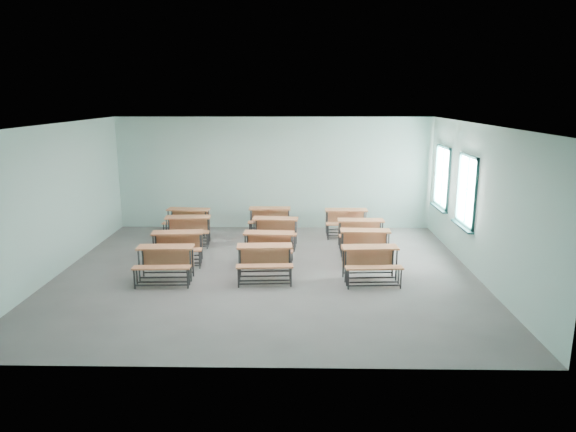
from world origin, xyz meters
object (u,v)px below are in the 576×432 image
desk_unit_r1c1 (269,243)px  desk_unit_r3c1 (270,217)px  desk_unit_r0c2 (371,259)px  desk_unit_r3c0 (187,218)px  desk_unit_r1c0 (177,243)px  desk_unit_r3c2 (346,218)px  desk_unit_r1c2 (365,241)px  desk_unit_r2c1 (275,228)px  desk_unit_r2c0 (188,226)px  desk_unit_r2c2 (361,230)px  desk_unit_r0c0 (165,259)px  desk_unit_r0c1 (265,257)px

desk_unit_r1c1 → desk_unit_r3c1: (-0.11, 2.64, 0.00)m
desk_unit_r0c2 → desk_unit_r3c0: same height
desk_unit_r1c0 → desk_unit_r3c1: bearing=47.0°
desk_unit_r1c0 → desk_unit_r3c2: (4.10, 2.47, 0.00)m
desk_unit_r3c2 → desk_unit_r1c1: bearing=-129.8°
desk_unit_r1c1 → desk_unit_r3c1: 2.64m
desk_unit_r1c2 → desk_unit_r2c1: (-2.15, 1.17, 0.00)m
desk_unit_r2c1 → desk_unit_r3c0: same height
desk_unit_r0c2 → desk_unit_r2c0: (-4.35, 2.64, 0.00)m
desk_unit_r3c0 → desk_unit_r3c2: bearing=5.4°
desk_unit_r1c1 → desk_unit_r3c0: same height
desk_unit_r3c1 → desk_unit_r1c2: bearing=-46.0°
desk_unit_r1c0 → desk_unit_r2c2: same height
desk_unit_r3c0 → desk_unit_r3c1: 2.27m
desk_unit_r1c2 → desk_unit_r0c0: bearing=-160.5°
desk_unit_r0c1 → desk_unit_r2c0: (-2.16, 2.59, 0.00)m
desk_unit_r2c0 → desk_unit_r2c2: bearing=-7.9°
desk_unit_r0c0 → desk_unit_r2c1: size_ratio=0.98×
desk_unit_r3c1 → desk_unit_r0c1: bearing=-89.1°
desk_unit_r2c2 → desk_unit_r2c0: bearing=176.6°
desk_unit_r0c0 → desk_unit_r1c0: same height
desk_unit_r1c1 → desk_unit_r2c2: same height
desk_unit_r2c1 → desk_unit_r3c1: same height
desk_unit_r2c1 → desk_unit_r3c1: (-0.20, 1.23, 0.00)m
desk_unit_r2c1 → desk_unit_r2c0: bearing=-178.9°
desk_unit_r2c1 → desk_unit_r3c2: same height
desk_unit_r3c1 → desk_unit_r3c2: bearing=-4.9°
desk_unit_r1c0 → desk_unit_r2c2: bearing=10.1°
desk_unit_r0c2 → desk_unit_r3c1: same height
desk_unit_r0c0 → desk_unit_r3c2: same height
desk_unit_r0c0 → desk_unit_r1c2: size_ratio=1.01×
desk_unit_r1c0 → desk_unit_r2c0: 1.53m
desk_unit_r1c1 → desk_unit_r3c0: bearing=137.2°
desk_unit_r1c0 → desk_unit_r1c2: 4.34m
desk_unit_r0c2 → desk_unit_r1c1: bearing=149.5°
desk_unit_r0c1 → desk_unit_r2c1: 2.47m
desk_unit_r1c1 → desk_unit_r3c1: size_ratio=1.03×
desk_unit_r2c1 → desk_unit_r3c2: (1.92, 1.06, 0.00)m
desk_unit_r0c2 → desk_unit_r1c1: size_ratio=1.00×
desk_unit_r2c2 → desk_unit_r0c0: bearing=-150.7°
desk_unit_r2c2 → desk_unit_r3c1: same height
desk_unit_r0c2 → desk_unit_r3c2: size_ratio=1.03×
desk_unit_r1c0 → desk_unit_r2c0: size_ratio=1.01×
desk_unit_r0c1 → desk_unit_r2c1: (0.11, 2.47, 0.00)m
desk_unit_r0c2 → desk_unit_r3c1: bearing=117.9°
desk_unit_r0c0 → desk_unit_r0c1: size_ratio=0.99×
desk_unit_r2c0 → desk_unit_r3c2: bearing=8.2°
desk_unit_r0c0 → desk_unit_r1c0: size_ratio=0.96×
desk_unit_r3c0 → desk_unit_r0c0: bearing=-80.1°
desk_unit_r0c2 → desk_unit_r3c2: 3.59m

